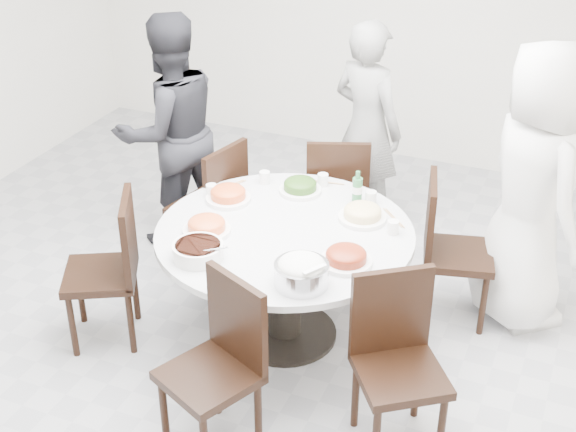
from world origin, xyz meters
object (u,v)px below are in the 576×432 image
at_px(chair_se, 401,371).
at_px(chair_ne, 458,252).
at_px(rice_bowl, 301,274).
at_px(diner_left, 170,131).
at_px(beverage_bottle, 357,187).
at_px(diner_right, 533,188).
at_px(chair_sw, 100,271).
at_px(diner_middle, 367,128).
at_px(dining_table, 285,285).
at_px(soup_bowl, 198,251).
at_px(chair_nw, 206,205).
at_px(chair_s, 209,373).
at_px(chair_n, 336,194).

bearing_deg(chair_se, chair_ne, 53.49).
bearing_deg(chair_ne, rice_bowl, 136.79).
relative_size(chair_ne, diner_left, 0.56).
bearing_deg(diner_left, beverage_bottle, 113.22).
bearing_deg(diner_left, diner_right, 125.26).
bearing_deg(chair_sw, chair_se, 56.53).
height_order(chair_se, diner_right, diner_right).
height_order(diner_right, beverage_bottle, diner_right).
height_order(diner_left, beverage_bottle, diner_left).
xyz_separation_m(diner_middle, diner_left, (-1.23, -0.70, 0.04)).
xyz_separation_m(chair_ne, diner_left, (-2.12, 0.20, 0.37)).
xyz_separation_m(diner_middle, rice_bowl, (0.29, -1.98, 0.01)).
distance_m(chair_se, diner_middle, 2.32).
bearing_deg(dining_table, soup_bowl, -124.77).
relative_size(dining_table, chair_nw, 1.58).
bearing_deg(soup_bowl, diner_right, 38.45).
distance_m(chair_se, beverage_bottle, 1.31).
relative_size(chair_s, diner_left, 0.56).
xyz_separation_m(chair_s, diner_left, (-1.24, 1.80, 0.37)).
xyz_separation_m(chair_s, diner_right, (1.25, 1.79, 0.42)).
bearing_deg(beverage_bottle, chair_nw, 177.12).
bearing_deg(diner_right, diner_left, 52.96).
relative_size(chair_nw, diner_middle, 0.59).
relative_size(dining_table, chair_s, 1.58).
bearing_deg(chair_nw, chair_n, 135.62).
distance_m(dining_table, beverage_bottle, 0.74).
bearing_deg(chair_s, chair_se, 48.38).
distance_m(chair_se, diner_right, 1.52).
relative_size(chair_sw, diner_right, 0.53).
distance_m(chair_nw, rice_bowl, 1.54).
relative_size(chair_se, soup_bowl, 3.39).
relative_size(rice_bowl, beverage_bottle, 1.33).
bearing_deg(beverage_bottle, chair_ne, 11.48).
relative_size(chair_sw, rice_bowl, 3.35).
bearing_deg(dining_table, rice_bowl, -58.06).
xyz_separation_m(rice_bowl, beverage_bottle, (-0.02, 0.96, 0.05)).
bearing_deg(dining_table, chair_s, -89.07).
distance_m(chair_sw, diner_left, 1.31).
bearing_deg(chair_se, diner_right, 39.39).
bearing_deg(beverage_bottle, diner_right, 17.69).
height_order(chair_sw, chair_s, same).
xyz_separation_m(chair_se, rice_bowl, (-0.59, 0.14, 0.34)).
distance_m(chair_ne, diner_left, 2.17).
height_order(dining_table, chair_nw, chair_nw).
relative_size(diner_right, diner_left, 1.06).
xyz_separation_m(chair_nw, diner_middle, (0.82, 0.97, 0.33)).
relative_size(chair_n, diner_right, 0.53).
bearing_deg(rice_bowl, diner_right, 52.75).
xyz_separation_m(dining_table, chair_ne, (0.90, 0.61, 0.10)).
xyz_separation_m(chair_n, diner_right, (1.31, -0.24, 0.42)).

